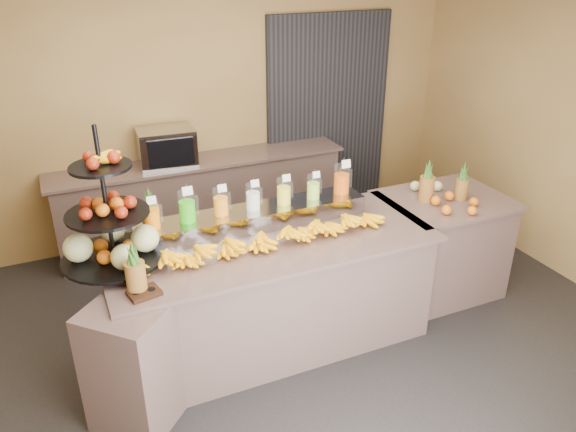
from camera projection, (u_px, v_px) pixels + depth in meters
ground at (288, 362)px, 4.38m from camera, size 6.00×6.00×0.00m
room_envelope at (269, 99)px, 4.28m from camera, size 6.04×5.02×2.82m
buffet_counter at (261, 298)px, 4.35m from camera, size 2.75×1.25×0.93m
right_counter at (440, 245)px, 5.13m from camera, size 1.08×0.88×0.93m
back_ledge at (203, 200)px, 6.03m from camera, size 3.10×0.55×0.93m
pitcher_tray at (254, 218)px, 4.41m from camera, size 1.85×0.30×0.15m
juice_pitcher_orange_a at (152, 216)px, 4.05m from camera, size 0.11×0.12×0.28m
juice_pitcher_green at (187, 208)px, 4.14m from camera, size 0.13×0.13×0.31m
juice_pitcher_orange_b at (221, 204)px, 4.24m from camera, size 0.12×0.12×0.28m
juice_pitcher_milk at (253, 198)px, 4.33m from camera, size 0.11×0.12×0.27m
juice_pitcher_lemon at (284, 193)px, 4.43m from camera, size 0.11×0.12×0.28m
juice_pitcher_lime at (313, 188)px, 4.53m from camera, size 0.11×0.11×0.26m
juice_pitcher_orange_c at (342, 181)px, 4.61m from camera, size 0.13×0.14×0.32m
banana_heap at (261, 236)px, 4.12m from camera, size 2.00×0.18×0.17m
fruit_stand at (118, 231)px, 3.82m from camera, size 0.83×0.83×1.00m
condiment_caddy at (144, 293)px, 3.56m from camera, size 0.22×0.18×0.03m
pineapple_left_a at (135, 274)px, 3.53m from camera, size 0.13×0.13×0.38m
pineapple_left_b at (151, 219)px, 4.21m from camera, size 0.14×0.14×0.41m
right_fruit_pile at (449, 197)px, 4.79m from camera, size 0.42×0.40×0.22m
oven_warmer at (167, 147)px, 5.62m from camera, size 0.58×0.42×0.37m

